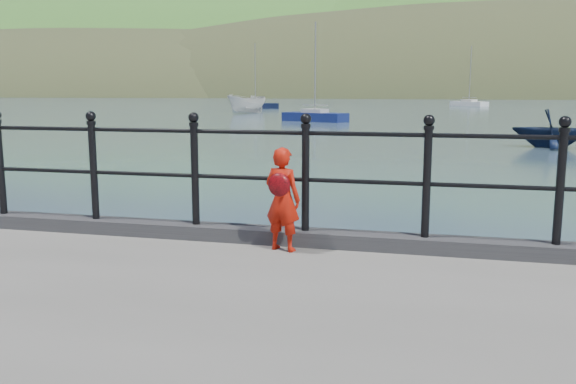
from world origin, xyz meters
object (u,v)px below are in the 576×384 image
(railing, at_px, (249,163))
(sailboat_left, at_px, (255,106))
(launch_white, at_px, (247,104))
(launch_navy, at_px, (551,129))
(child, at_px, (282,199))
(sailboat_deep, at_px, (469,104))
(sailboat_port, at_px, (315,117))

(railing, bearing_deg, sailboat_left, 106.81)
(launch_white, distance_m, launch_navy, 40.66)
(launch_white, xyz_separation_m, sailboat_left, (-4.00, 16.25, -0.65))
(launch_navy, bearing_deg, launch_white, 46.64)
(railing, relative_size, child, 17.61)
(railing, distance_m, launch_navy, 23.98)
(railing, distance_m, sailboat_left, 74.98)
(sailboat_deep, bearing_deg, sailboat_port, -60.44)
(launch_white, relative_size, sailboat_deep, 0.57)
(child, relative_size, launch_navy, 0.32)
(sailboat_left, bearing_deg, launch_navy, -78.41)
(launch_white, height_order, sailboat_port, sailboat_port)
(railing, height_order, child, railing)
(launch_white, bearing_deg, child, -42.81)
(sailboat_port, bearing_deg, launch_white, 150.17)
(launch_white, relative_size, sailboat_left, 0.60)
(sailboat_port, xyz_separation_m, sailboat_left, (-13.96, 29.71, -0.00))
(sailboat_port, bearing_deg, railing, -55.89)
(railing, height_order, sailboat_deep, sailboat_deep)
(launch_navy, bearing_deg, railing, 173.41)
(railing, bearing_deg, sailboat_port, 100.41)
(child, distance_m, sailboat_port, 43.12)
(launch_white, bearing_deg, sailboat_port, -24.32)
(launch_navy, distance_m, sailboat_port, 23.92)
(child, xyz_separation_m, sailboat_port, (-8.15, 42.33, -1.18))
(launch_navy, distance_m, sailboat_deep, 66.98)
(railing, xyz_separation_m, launch_navy, (6.73, 23.00, -0.98))
(railing, height_order, sailboat_left, sailboat_left)
(launch_white, height_order, sailboat_deep, sailboat_deep)
(sailboat_port, xyz_separation_m, sailboat_deep, (13.93, 47.93, 0.00))
(launch_navy, height_order, sailboat_port, sailboat_port)
(sailboat_port, bearing_deg, launch_navy, -29.10)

